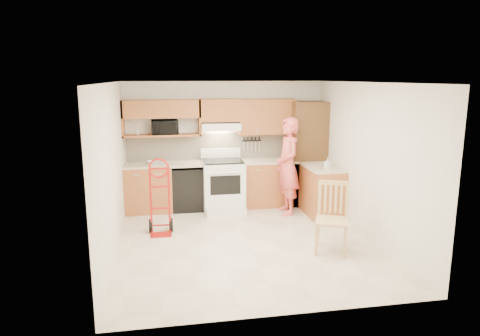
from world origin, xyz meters
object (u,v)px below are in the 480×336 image
object	(u,v)px
microwave	(165,127)
hand_truck	(160,200)
dining_chair	(332,218)
person	(288,166)
range	(223,181)

from	to	relation	value
microwave	hand_truck	bearing A→B (deg)	-98.53
microwave	hand_truck	size ratio (longest dim) A/B	0.43
hand_truck	dining_chair	world-z (taller)	hand_truck
person	dining_chair	bearing A→B (deg)	0.35
microwave	dining_chair	distance (m)	3.78
microwave	person	bearing A→B (deg)	-21.36
range	person	world-z (taller)	person
range	dining_chair	distance (m)	2.71
person	dining_chair	size ratio (longest dim) A/B	1.76
range	dining_chair	xyz separation A→B (m)	(1.29, -2.38, -0.06)
person	hand_truck	distance (m)	2.54
range	person	bearing A→B (deg)	-18.33
hand_truck	dining_chair	bearing A→B (deg)	-25.40
person	hand_truck	xyz separation A→B (m)	(-2.40, -0.74, -0.34)
microwave	hand_truck	distance (m)	1.81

